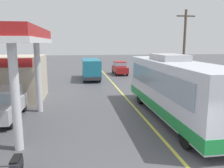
# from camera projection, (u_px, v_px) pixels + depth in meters

# --- Properties ---
(ground) EXTENTS (120.00, 120.00, 0.00)m
(ground) POSITION_uv_depth(u_px,v_px,m) (112.00, 82.00, 25.75)
(ground) COLOR #4C4C51
(lane_divider_stripe) EXTENTS (0.16, 50.00, 0.01)m
(lane_divider_stripe) POSITION_uv_depth(u_px,v_px,m) (120.00, 91.00, 20.88)
(lane_divider_stripe) COLOR #D8CC4C
(lane_divider_stripe) RESTS_ON ground
(coach_bus_main) EXTENTS (2.60, 11.04, 3.69)m
(coach_bus_main) POSITION_uv_depth(u_px,v_px,m) (174.00, 89.00, 13.21)
(coach_bus_main) COLOR silver
(coach_bus_main) RESTS_ON ground
(car_at_pump) EXTENTS (1.70, 4.20, 1.82)m
(car_at_pump) POSITION_uv_depth(u_px,v_px,m) (4.00, 102.00, 12.98)
(car_at_pump) COLOR #B2B2B7
(car_at_pump) RESTS_ON ground
(minibus_opposing_lane) EXTENTS (2.04, 6.13, 2.44)m
(minibus_opposing_lane) POSITION_uv_depth(u_px,v_px,m) (91.00, 67.00, 27.41)
(minibus_opposing_lane) COLOR teal
(minibus_opposing_lane) RESTS_ON ground
(car_trailing_behind_bus) EXTENTS (1.70, 4.20, 1.82)m
(car_trailing_behind_bus) POSITION_uv_depth(u_px,v_px,m) (120.00, 67.00, 32.01)
(car_trailing_behind_bus) COLOR maroon
(car_trailing_behind_bus) RESTS_ON ground
(utility_pole_roadside) EXTENTS (1.80, 0.24, 7.49)m
(utility_pole_roadside) POSITION_uv_depth(u_px,v_px,m) (184.00, 48.00, 22.06)
(utility_pole_roadside) COLOR brown
(utility_pole_roadside) RESTS_ON ground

